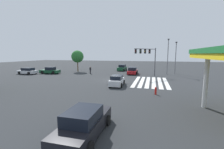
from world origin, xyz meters
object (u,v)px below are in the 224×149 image
object	(u,v)px
car_6	(50,71)
street_light_pole_b	(176,55)
car_1	(132,71)
car_2	(117,81)
pedestrian	(90,70)
car_0	(28,71)
traffic_signal_mast	(148,55)
car_4	(84,123)
street_light_pole_a	(168,53)
fire_hydrant	(156,91)
tree_corner_a	(77,57)
car_3	(122,68)

from	to	relation	value
car_6	street_light_pole_b	distance (m)	29.21
car_1	car_2	world-z (taller)	car_1
car_6	pedestrian	size ratio (longest dim) A/B	2.79
car_0	street_light_pole_b	distance (m)	33.96
traffic_signal_mast	pedestrian	bearing A→B (deg)	-50.36
car_0	car_1	world-z (taller)	car_1
traffic_signal_mast	car_4	world-z (taller)	traffic_signal_mast
street_light_pole_a	fire_hydrant	distance (m)	18.83
car_1	street_light_pole_b	bearing A→B (deg)	-72.76
car_0	car_4	world-z (taller)	car_4
pedestrian	fire_hydrant	world-z (taller)	pedestrian
street_light_pole_b	tree_corner_a	xyz separation A→B (m)	(-2.02, 23.77, -0.52)
street_light_pole_a	tree_corner_a	size ratio (longest dim) A/B	1.43
traffic_signal_mast	car_6	distance (m)	22.26
car_0	car_3	bearing A→B (deg)	-145.82
street_light_pole_b	traffic_signal_mast	bearing A→B (deg)	136.28
street_light_pole_b	car_0	bearing A→B (deg)	106.55
car_3	tree_corner_a	bearing A→B (deg)	-60.76
car_0	car_1	bearing A→B (deg)	-163.87
traffic_signal_mast	tree_corner_a	distance (m)	18.25
car_0	car_2	world-z (taller)	car_2
car_0	car_3	size ratio (longest dim) A/B	0.99
car_3	car_4	size ratio (longest dim) A/B	0.90
street_light_pole_b	car_2	bearing A→B (deg)	148.85
car_0	fire_hydrant	world-z (taller)	car_0
car_0	car_6	xyz separation A→B (m)	(2.07, -4.39, 0.01)
street_light_pole_b	tree_corner_a	distance (m)	23.86
car_0	street_light_pole_a	xyz separation A→B (m)	(7.82, -30.50, 3.99)
car_6	car_4	bearing A→B (deg)	127.51
traffic_signal_mast	street_light_pole_b	world-z (taller)	street_light_pole_b
car_3	car_4	bearing A→B (deg)	11.37
traffic_signal_mast	car_0	distance (m)	26.77
car_2	car_3	world-z (taller)	car_3
pedestrian	tree_corner_a	distance (m)	6.47
traffic_signal_mast	pedestrian	size ratio (longest dim) A/B	3.49
pedestrian	fire_hydrant	distance (m)	20.66
car_0	car_1	size ratio (longest dim) A/B	0.92
car_1	car_4	distance (m)	26.68
car_4	tree_corner_a	distance (m)	31.97
car_2	tree_corner_a	xyz separation A→B (m)	(14.33, 13.89, 3.16)
car_1	car_2	size ratio (longest dim) A/B	1.11
car_1	car_4	xyz separation A→B (m)	(-26.66, -0.90, -0.01)
street_light_pole_a	fire_hydrant	xyz separation A→B (m)	(-18.15, 2.69, -4.25)
car_3	tree_corner_a	world-z (taller)	tree_corner_a
car_6	car_3	bearing A→B (deg)	-147.86
pedestrian	tree_corner_a	size ratio (longest dim) A/B	0.30
car_2	car_3	xyz separation A→B (m)	(19.50, 3.20, 0.04)
car_0	car_6	bearing A→B (deg)	-154.08
street_light_pole_a	car_2	bearing A→B (deg)	151.13
car_0	pedestrian	bearing A→B (deg)	-160.83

